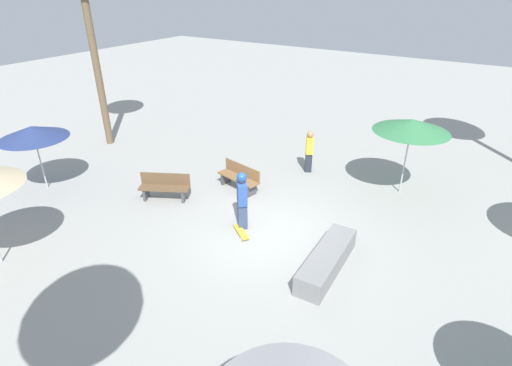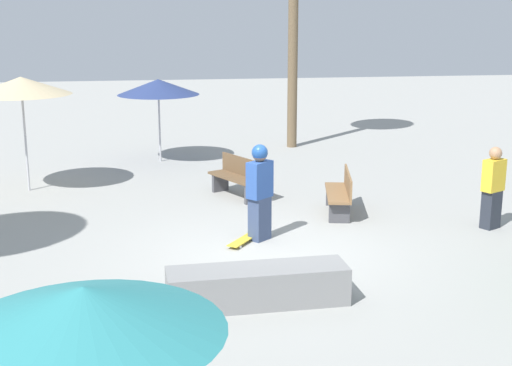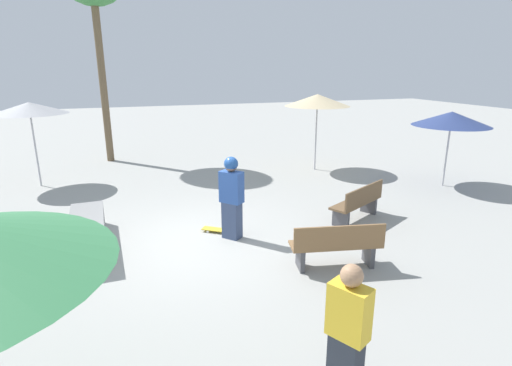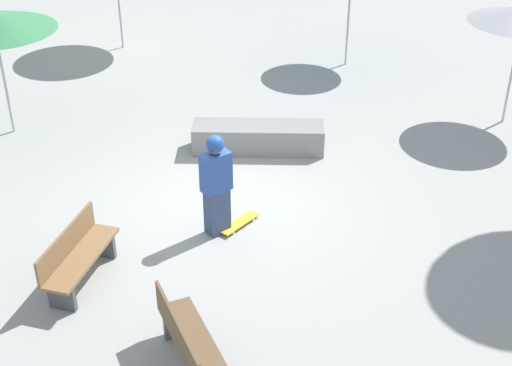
% 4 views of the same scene
% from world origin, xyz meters
% --- Properties ---
extents(ground_plane, '(60.00, 60.00, 0.00)m').
position_xyz_m(ground_plane, '(0.00, 0.00, 0.00)').
color(ground_plane, '#9E9E99').
extents(skater_main, '(0.51, 0.49, 1.72)m').
position_xyz_m(skater_main, '(0.01, 0.69, 0.93)').
color(skater_main, '#38476B').
rests_on(skater_main, ground_plane).
extents(skateboard, '(0.63, 0.77, 0.07)m').
position_xyz_m(skateboard, '(-0.32, 0.51, 0.06)').
color(skateboard, gold).
rests_on(skateboard, ground_plane).
extents(concrete_ledge, '(2.53, 0.75, 0.53)m').
position_xyz_m(concrete_ledge, '(-0.46, -2.11, 0.27)').
color(concrete_ledge, gray).
rests_on(concrete_ledge, ground_plane).
extents(bench_near, '(1.13, 1.62, 0.85)m').
position_xyz_m(bench_near, '(0.00, 3.69, 0.43)').
color(bench_near, '#47474C').
rests_on(bench_near, ground_plane).
extents(bench_far, '(0.75, 1.66, 0.85)m').
position_xyz_m(bench_far, '(1.85, 2.06, 0.43)').
color(bench_far, '#47474C').
rests_on(bench_far, ground_plane).
extents(shade_umbrella_navy, '(2.16, 2.16, 2.19)m').
position_xyz_m(shade_umbrella_navy, '(-1.60, 7.66, 1.99)').
color(shade_umbrella_navy, '#B7B7BC').
rests_on(shade_umbrella_navy, ground_plane).
extents(shade_umbrella_green, '(2.35, 2.35, 2.52)m').
position_xyz_m(shade_umbrella_green, '(4.55, -2.58, 2.32)').
color(shade_umbrella_green, '#B7B7BC').
rests_on(shade_umbrella_green, ground_plane).
extents(bystander_watching, '(0.48, 0.41, 1.55)m').
position_xyz_m(bystander_watching, '(4.37, 0.72, 0.77)').
color(bystander_watching, '#282D38').
rests_on(bystander_watching, ground_plane).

